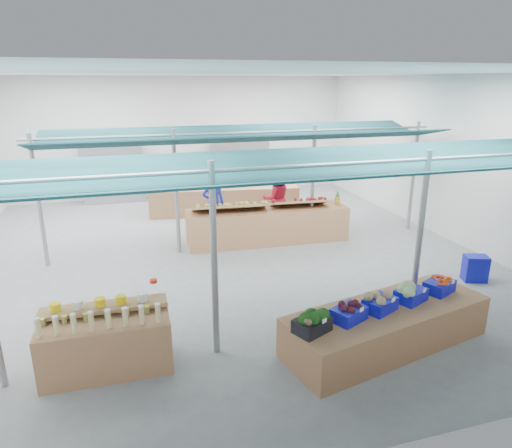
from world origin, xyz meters
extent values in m
plane|color=slate|center=(0.00, 0.00, 0.00)|extent=(13.00, 13.00, 0.00)
plane|color=silver|center=(0.00, 0.00, 4.20)|extent=(13.00, 13.00, 0.00)
plane|color=silver|center=(0.00, 6.50, 2.10)|extent=(12.00, 0.00, 12.00)
plane|color=silver|center=(6.00, 0.00, 2.10)|extent=(0.00, 13.00, 13.00)
cylinder|color=gray|center=(-4.00, 0.50, 1.50)|extent=(0.10, 0.10, 3.00)
cylinder|color=gray|center=(-1.00, -4.00, 1.50)|extent=(0.10, 0.10, 3.00)
cylinder|color=gray|center=(-1.00, 0.50, 1.50)|extent=(0.10, 0.10, 3.00)
cylinder|color=gray|center=(2.50, -4.00, 1.50)|extent=(0.10, 0.10, 3.00)
cylinder|color=gray|center=(2.50, 0.50, 1.50)|extent=(0.10, 0.10, 3.00)
cylinder|color=gray|center=(5.50, 0.50, 1.50)|extent=(0.10, 0.10, 3.00)
cylinder|color=gray|center=(0.75, -4.00, 2.85)|extent=(10.00, 0.06, 0.06)
cylinder|color=gray|center=(0.75, 0.50, 2.85)|extent=(10.00, 0.06, 0.06)
cube|color=#0A272C|center=(0.75, -4.65, 2.78)|extent=(9.50, 1.28, 0.30)
cube|color=#0A272C|center=(0.75, -3.35, 2.78)|extent=(9.50, 1.28, 0.30)
cube|color=#0A272C|center=(0.75, -0.15, 2.78)|extent=(9.50, 1.28, 0.30)
cube|color=#0A272C|center=(0.75, 1.15, 2.78)|extent=(9.50, 1.28, 0.30)
cube|color=#B23F33|center=(-2.50, 6.00, 1.00)|extent=(2.00, 0.50, 2.00)
cube|color=#B23F33|center=(2.00, 6.00, 1.00)|extent=(2.00, 0.50, 2.00)
cube|color=#996643|center=(-2.61, -4.00, 0.40)|extent=(1.82, 0.84, 0.80)
cube|color=#997247|center=(-2.61, -3.75, 0.88)|extent=(1.82, 0.38, 0.06)
cube|color=#996643|center=(1.62, -4.59, 0.33)|extent=(3.57, 1.84, 0.66)
cube|color=#996643|center=(1.33, 0.64, 0.45)|extent=(4.20, 1.17, 0.89)
cube|color=#996643|center=(0.85, 3.58, 0.42)|extent=(4.73, 1.58, 0.84)
cube|color=#1015B5|center=(4.75, -2.96, 0.28)|extent=(0.54, 0.46, 0.55)
imported|color=#1828A0|center=(0.13, 1.74, 0.83)|extent=(0.62, 0.42, 1.67)
imported|color=#AF152E|center=(1.93, 1.74, 0.83)|extent=(0.84, 0.66, 1.67)
cube|color=black|center=(0.19, -4.91, 0.76)|extent=(0.60, 0.53, 0.20)
cube|color=white|center=(0.29, -5.11, 0.92)|extent=(0.08, 0.04, 0.06)
cube|color=#1015B5|center=(0.84, -4.76, 0.76)|extent=(0.60, 0.53, 0.20)
cube|color=white|center=(0.93, -4.96, 0.92)|extent=(0.08, 0.04, 0.06)
cube|color=#1015B5|center=(1.44, -4.63, 0.76)|extent=(0.60, 0.53, 0.20)
cube|color=white|center=(1.53, -4.83, 0.92)|extent=(0.08, 0.04, 0.06)
cube|color=#1015B5|center=(2.08, -4.49, 0.76)|extent=(0.60, 0.53, 0.20)
cube|color=white|center=(2.18, -4.69, 0.92)|extent=(0.08, 0.04, 0.06)
cube|color=#1015B5|center=(2.73, -4.35, 0.76)|extent=(0.60, 0.53, 0.20)
cube|color=white|center=(2.82, -4.55, 0.92)|extent=(0.08, 0.04, 0.06)
sphere|color=brown|center=(0.08, -5.05, 0.90)|extent=(0.09, 0.09, 0.09)
sphere|color=brown|center=(0.03, -5.07, 0.94)|extent=(0.06, 0.06, 0.06)
cylinder|color=red|center=(-1.87, -3.53, 1.10)|extent=(0.12, 0.12, 0.05)
cube|color=white|center=(-1.87, -3.59, 0.88)|extent=(0.10, 0.01, 0.07)
cube|color=#997247|center=(0.34, 0.58, 1.01)|extent=(1.95, 0.84, 0.26)
cube|color=#997247|center=(2.17, 0.50, 1.01)|extent=(1.55, 0.81, 0.26)
cylinder|color=#8C6019|center=(3.21, 0.46, 1.00)|extent=(0.14, 0.14, 0.22)
cone|color=#26661E|center=(3.21, 0.46, 1.19)|extent=(0.12, 0.12, 0.18)
camera|label=1|loc=(-2.18, -10.13, 4.05)|focal=32.00mm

